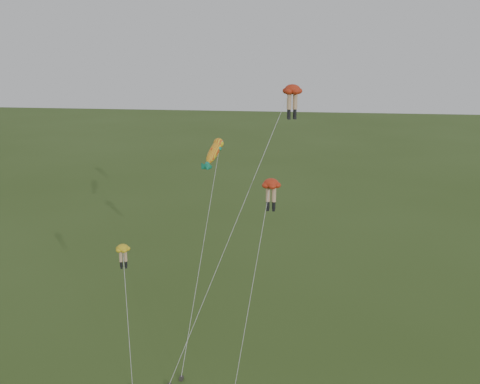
# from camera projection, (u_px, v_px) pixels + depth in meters

# --- Properties ---
(ground) EXTENTS (300.00, 300.00, 0.00)m
(ground) POSITION_uv_depth(u_px,v_px,m) (196.00, 379.00, 37.18)
(ground) COLOR #324819
(ground) RESTS_ON ground
(legs_kite_red_high) EXTENTS (8.60, 9.56, 19.70)m
(legs_kite_red_high) POSITION_uv_depth(u_px,v_px,m) (290.00, 96.00, 38.17)
(legs_kite_red_high) COLOR red
(legs_kite_red_high) RESTS_ON ground
(legs_kite_red_mid) EXTENTS (2.78, 6.11, 13.97)m
(legs_kite_red_mid) POSITION_uv_depth(u_px,v_px,m) (270.00, 190.00, 35.10)
(legs_kite_red_mid) COLOR red
(legs_kite_red_mid) RESTS_ON ground
(legs_kite_yellow) EXTENTS (1.92, 3.70, 9.39)m
(legs_kite_yellow) POSITION_uv_depth(u_px,v_px,m) (123.00, 255.00, 36.25)
(legs_kite_yellow) COLOR gold
(legs_kite_yellow) RESTS_ON ground
(fish_kite) EXTENTS (1.87, 12.36, 15.24)m
(fish_kite) POSITION_uv_depth(u_px,v_px,m) (214.00, 152.00, 43.45)
(fish_kite) COLOR yellow
(fish_kite) RESTS_ON ground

